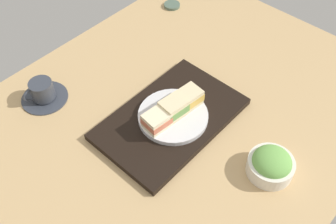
{
  "coord_description": "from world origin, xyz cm",
  "views": [
    {
      "loc": [
        -52.32,
        -48.4,
        88.46
      ],
      "look_at": [
        0.3,
        -0.59,
        5.0
      ],
      "focal_mm": 41.87,
      "sensor_mm": 36.0,
      "label": 1
    }
  ],
  "objects_px": {
    "small_sauce_dish": "(172,5)",
    "sandwich_near": "(157,120)",
    "coffee_cup": "(43,92)",
    "sandwich_middle": "(173,108)",
    "salad_bowl": "(271,164)",
    "sandwich_far": "(189,98)",
    "sandwich_plate": "(173,116)"
  },
  "relations": [
    {
      "from": "salad_bowl",
      "to": "small_sauce_dish",
      "type": "xyz_separation_m",
      "value": [
        0.38,
        0.68,
        -0.03
      ]
    },
    {
      "from": "sandwich_plate",
      "to": "sandwich_near",
      "type": "height_order",
      "value": "sandwich_near"
    },
    {
      "from": "sandwich_middle",
      "to": "sandwich_far",
      "type": "bearing_deg",
      "value": -5.3
    },
    {
      "from": "sandwich_far",
      "to": "salad_bowl",
      "type": "distance_m",
      "value": 0.29
    },
    {
      "from": "sandwich_near",
      "to": "sandwich_middle",
      "type": "distance_m",
      "value": 0.06
    },
    {
      "from": "sandwich_plate",
      "to": "coffee_cup",
      "type": "height_order",
      "value": "coffee_cup"
    },
    {
      "from": "salad_bowl",
      "to": "coffee_cup",
      "type": "relative_size",
      "value": 0.86
    },
    {
      "from": "sandwich_near",
      "to": "sandwich_far",
      "type": "relative_size",
      "value": 0.97
    },
    {
      "from": "small_sauce_dish",
      "to": "salad_bowl",
      "type": "bearing_deg",
      "value": -119.13
    },
    {
      "from": "sandwich_near",
      "to": "sandwich_far",
      "type": "xyz_separation_m",
      "value": [
        0.12,
        -0.01,
        0.0
      ]
    },
    {
      "from": "sandwich_middle",
      "to": "small_sauce_dish",
      "type": "relative_size",
      "value": 1.29
    },
    {
      "from": "sandwich_middle",
      "to": "coffee_cup",
      "type": "relative_size",
      "value": 0.56
    },
    {
      "from": "coffee_cup",
      "to": "sandwich_middle",
      "type": "bearing_deg",
      "value": -61.11
    },
    {
      "from": "sandwich_plate",
      "to": "coffee_cup",
      "type": "xyz_separation_m",
      "value": [
        -0.19,
        0.35,
        -0.0
      ]
    },
    {
      "from": "small_sauce_dish",
      "to": "sandwich_near",
      "type": "bearing_deg",
      "value": -142.04
    },
    {
      "from": "salad_bowl",
      "to": "coffee_cup",
      "type": "bearing_deg",
      "value": 110.28
    },
    {
      "from": "sandwich_plate",
      "to": "sandwich_near",
      "type": "xyz_separation_m",
      "value": [
        -0.06,
        0.01,
        0.03
      ]
    },
    {
      "from": "salad_bowl",
      "to": "small_sauce_dish",
      "type": "bearing_deg",
      "value": 60.87
    },
    {
      "from": "sandwich_near",
      "to": "coffee_cup",
      "type": "distance_m",
      "value": 0.37
    },
    {
      "from": "sandwich_middle",
      "to": "coffee_cup",
      "type": "distance_m",
      "value": 0.4
    },
    {
      "from": "sandwich_middle",
      "to": "coffee_cup",
      "type": "height_order",
      "value": "sandwich_middle"
    },
    {
      "from": "sandwich_near",
      "to": "small_sauce_dish",
      "type": "distance_m",
      "value": 0.62
    },
    {
      "from": "sandwich_far",
      "to": "salad_bowl",
      "type": "height_order",
      "value": "sandwich_far"
    },
    {
      "from": "sandwich_plate",
      "to": "sandwich_middle",
      "type": "relative_size",
      "value": 2.55
    },
    {
      "from": "coffee_cup",
      "to": "sandwich_far",
      "type": "bearing_deg",
      "value": -54.5
    },
    {
      "from": "sandwich_plate",
      "to": "sandwich_middle",
      "type": "distance_m",
      "value": 0.03
    },
    {
      "from": "sandwich_plate",
      "to": "sandwich_middle",
      "type": "bearing_deg",
      "value": 14.04
    },
    {
      "from": "sandwich_middle",
      "to": "sandwich_plate",
      "type": "bearing_deg",
      "value": -165.96
    },
    {
      "from": "salad_bowl",
      "to": "coffee_cup",
      "type": "height_order",
      "value": "salad_bowl"
    },
    {
      "from": "salad_bowl",
      "to": "coffee_cup",
      "type": "xyz_separation_m",
      "value": [
        -0.24,
        0.65,
        -0.01
      ]
    },
    {
      "from": "sandwich_near",
      "to": "small_sauce_dish",
      "type": "xyz_separation_m",
      "value": [
        0.49,
        0.38,
        -0.05
      ]
    },
    {
      "from": "sandwich_near",
      "to": "salad_bowl",
      "type": "height_order",
      "value": "sandwich_near"
    }
  ]
}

